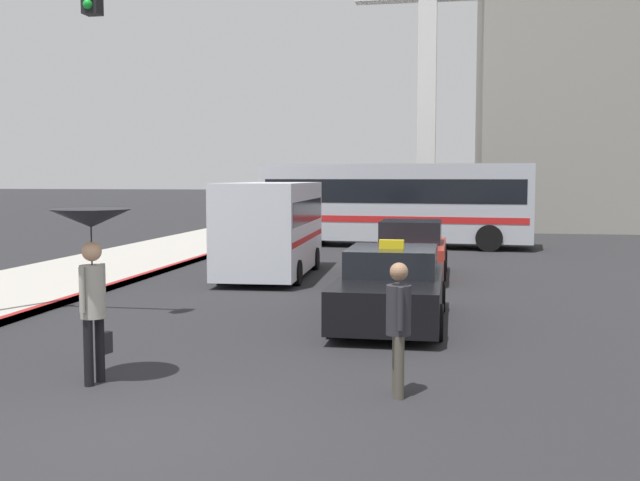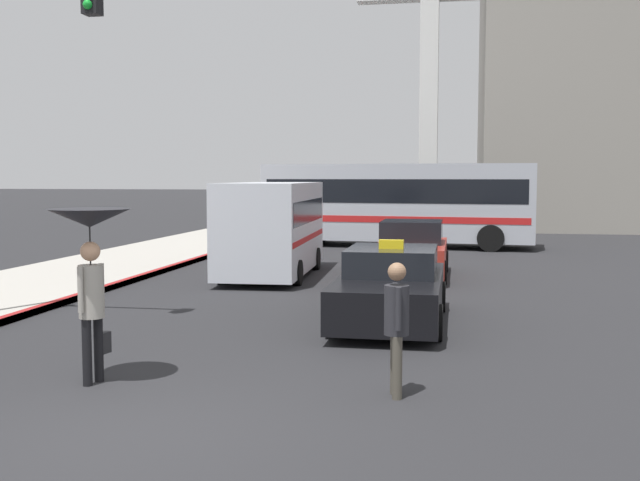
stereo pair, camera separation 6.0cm
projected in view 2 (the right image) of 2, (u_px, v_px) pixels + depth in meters
The scene contains 9 objects.
ground_plane at pixel (128, 436), 7.65m from camera, with size 300.00×300.00×0.00m, color #262628.
taxi at pixel (391, 288), 13.56m from camera, with size 1.91×4.34×1.52m.
sedan_red at pixel (411, 252), 19.83m from camera, with size 1.91×4.07×1.49m.
ambulance_van at pixel (272, 225), 19.90m from camera, with size 2.27×5.43×2.50m.
city_bus at pixel (397, 201), 28.57m from camera, with size 10.40×3.45×3.14m.
pedestrian_with_umbrella at pixel (90, 245), 9.45m from camera, with size 1.03×1.03×2.24m.
pedestrian_man at pixel (397, 319), 8.94m from camera, with size 0.35×0.46×1.63m.
traffic_light at pixel (9, 76), 13.08m from camera, with size 2.79×0.38×6.49m.
monument_cross at pixel (430, 43), 37.16m from camera, with size 7.23×0.90×16.44m.
Camera 2 is at (3.28, -6.98, 2.64)m, focal length 42.00 mm.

